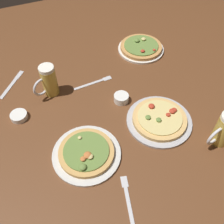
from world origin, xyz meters
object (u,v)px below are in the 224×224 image
beer_mug_dark (224,130)px  beer_mug_amber (48,81)px  fork_left (128,201)px  pizza_plate_far (141,48)px  knife_right (12,84)px  fork_spare (94,83)px  pizza_plate_side (159,119)px  pizza_plate_near (86,153)px  ramekin_sauce (121,98)px  ramekin_butter (19,116)px

beer_mug_dark → beer_mug_amber: size_ratio=1.00×
beer_mug_amber → fork_left: 0.66m
pizza_plate_far → fork_left: bearing=-120.0°
knife_right → fork_spare: same height
pizza_plate_far → fork_left: 0.90m
pizza_plate_side → fork_left: 0.40m
pizza_plate_side → fork_spare: (-0.18, 0.35, -0.01)m
fork_left → pizza_plate_near: bearing=107.5°
beer_mug_dark → fork_spare: (-0.36, 0.54, -0.08)m
beer_mug_dark → ramekin_sauce: beer_mug_dark is taller
ramekin_sauce → ramekin_butter: ramekin_sauce is taller
beer_mug_dark → pizza_plate_side: bearing=133.7°
fork_left → fork_spare: same height
pizza_plate_far → pizza_plate_side: same height
pizza_plate_far → ramekin_butter: bearing=-162.3°
pizza_plate_far → knife_right: size_ratio=1.49×
beer_mug_dark → knife_right: 1.03m
beer_mug_amber → knife_right: beer_mug_amber is taller
fork_left → ramekin_sauce: bearing=68.7°
beer_mug_amber → pizza_plate_far: bearing=13.5°
pizza_plate_side → beer_mug_amber: (-0.40, 0.37, 0.06)m
pizza_plate_far → beer_mug_amber: size_ratio=1.64×
ramekin_sauce → beer_mug_dark: bearing=-52.5°
fork_left → beer_mug_dark: bearing=10.6°
pizza_plate_side → ramekin_butter: 0.64m
beer_mug_amber → ramekin_butter: bearing=-150.3°
beer_mug_amber → fork_left: size_ratio=0.79×
pizza_plate_side → ramekin_sauce: pizza_plate_side is taller
ramekin_butter → knife_right: (0.00, 0.24, -0.01)m
ramekin_sauce → knife_right: ramekin_sauce is taller
beer_mug_dark → pizza_plate_far: bearing=91.1°
beer_mug_amber → pizza_plate_near: bearing=-83.6°
pizza_plate_far → fork_left: size_ratio=1.30×
beer_mug_amber → ramekin_sauce: 0.36m
pizza_plate_far → ramekin_sauce: pizza_plate_far is taller
pizza_plate_near → ramekin_sauce: 0.34m
pizza_plate_near → fork_left: (0.08, -0.24, -0.01)m
pizza_plate_near → knife_right: pizza_plate_near is taller
pizza_plate_far → beer_mug_amber: bearing=-166.5°
pizza_plate_side → beer_mug_amber: 0.55m
beer_mug_amber → knife_right: bearing=141.1°
beer_mug_dark → ramekin_butter: size_ratio=2.13×
pizza_plate_side → fork_spare: size_ratio=1.42×
knife_right → beer_mug_dark: bearing=-42.6°
ramekin_sauce → knife_right: 0.57m
fork_left → fork_spare: 0.63m
beer_mug_amber → ramekin_sauce: beer_mug_amber is taller
pizza_plate_far → beer_mug_dark: size_ratio=1.64×
fork_spare → beer_mug_amber: bearing=175.6°
fork_left → pizza_plate_side: bearing=44.1°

